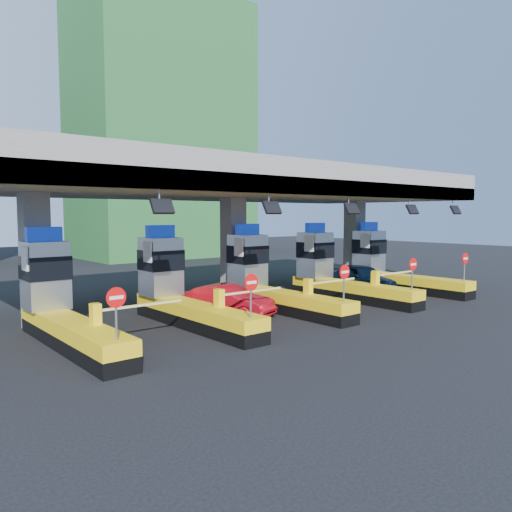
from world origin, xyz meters
TOP-DOWN VIEW (x-y plane):
  - ground at (0.00, 0.00)m, footprint 120.00×120.00m
  - toll_canopy at (0.00, 2.87)m, footprint 28.00×12.09m
  - toll_lane_far_left at (-10.00, 0.28)m, footprint 4.43×8.00m
  - toll_lane_left at (-5.00, 0.28)m, footprint 4.43×8.00m
  - toll_lane_center at (0.00, 0.28)m, footprint 4.43×8.00m
  - toll_lane_right at (5.00, 0.28)m, footprint 4.43×8.00m
  - toll_lane_far_right at (10.00, 0.28)m, footprint 4.43×8.00m
  - bg_building_scaffold at (12.00, 32.00)m, footprint 18.00×12.00m
  - van at (8.02, 0.78)m, footprint 3.09×5.18m
  - red_car at (-2.64, -0.03)m, footprint 3.07×4.61m

SIDE VIEW (x-z plane):
  - ground at x=0.00m, z-range 0.00..0.00m
  - red_car at x=-2.64m, z-range 0.00..1.44m
  - van at x=8.02m, z-range 0.00..1.65m
  - toll_lane_far_left at x=-10.00m, z-range -0.68..3.47m
  - toll_lane_left at x=-5.00m, z-range -0.68..3.47m
  - toll_lane_center at x=0.00m, z-range -0.68..3.47m
  - toll_lane_right at x=5.00m, z-range -0.68..3.47m
  - toll_lane_far_right at x=10.00m, z-range -0.68..3.47m
  - toll_canopy at x=0.00m, z-range 2.63..9.63m
  - bg_building_scaffold at x=12.00m, z-range 0.00..28.00m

